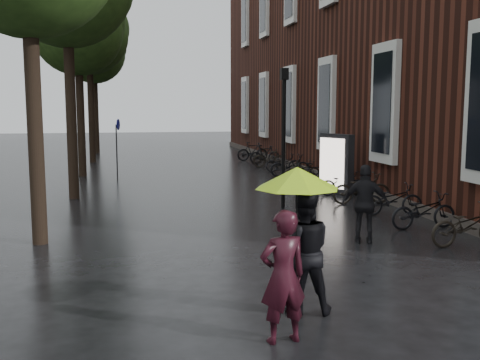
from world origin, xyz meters
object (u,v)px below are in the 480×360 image
object	(u,v)px
person_black	(303,252)
lamp_post	(284,124)
parked_bicycles	(317,174)
pedestrian_walking	(365,204)
ad_lightbox	(336,164)
person_burgundy	(283,277)

from	to	relation	value
person_black	lamp_post	size ratio (longest dim) A/B	0.45
parked_bicycles	pedestrian_walking	bearing A→B (deg)	-102.55
ad_lightbox	lamp_post	xyz separation A→B (m)	(-2.40, -2.06, 1.40)
person_black	ad_lightbox	bearing A→B (deg)	-105.37
pedestrian_walking	parked_bicycles	world-z (taller)	pedestrian_walking
parked_bicycles	ad_lightbox	size ratio (longest dim) A/B	9.81
person_black	lamp_post	xyz separation A→B (m)	(2.02, 8.02, 1.53)
person_burgundy	pedestrian_walking	xyz separation A→B (m)	(3.13, 4.57, 0.01)
person_burgundy	ad_lightbox	size ratio (longest dim) A/B	0.83
person_black	pedestrian_walking	world-z (taller)	person_black
person_black	ad_lightbox	xyz separation A→B (m)	(4.41, 10.09, 0.13)
pedestrian_walking	parked_bicycles	xyz separation A→B (m)	(1.89, 8.47, -0.39)
person_black	lamp_post	distance (m)	8.41
person_black	parked_bicycles	size ratio (longest dim) A/B	0.09
ad_lightbox	person_burgundy	bearing A→B (deg)	-137.14
person_burgundy	pedestrian_walking	distance (m)	5.54
parked_bicycles	person_black	bearing A→B (deg)	-110.22
person_burgundy	parked_bicycles	xyz separation A→B (m)	(5.01, 13.04, -0.38)
person_burgundy	person_black	world-z (taller)	person_black
person_burgundy	person_black	xyz separation A→B (m)	(0.55, 0.91, 0.05)
person_black	parked_bicycles	xyz separation A→B (m)	(4.47, 12.13, -0.43)
parked_bicycles	ad_lightbox	bearing A→B (deg)	-91.48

